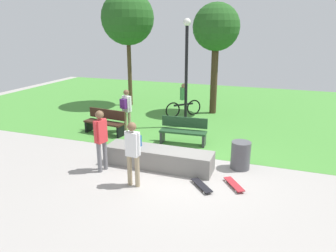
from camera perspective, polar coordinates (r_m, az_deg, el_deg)
name	(u,v)px	position (r m, az deg, el deg)	size (l,w,h in m)	color
ground_plane	(183,170)	(8.88, 2.83, -8.08)	(28.00, 28.00, 0.00)	#9E9993
grass_lawn	(227,108)	(15.86, 10.76, 3.17)	(26.60, 12.94, 0.01)	#478C38
concrete_ledge	(159,158)	(8.97, -1.68, -5.86)	(3.11, 0.75, 0.55)	gray
backpack_on_ledge	(136,142)	(9.00, -5.81, -2.87)	(0.28, 0.20, 0.32)	#1E4C8C
skater_performing_trick	(133,149)	(7.72, -6.48, -4.29)	(0.43, 0.22, 1.68)	tan
skater_watching	(101,136)	(8.67, -12.18, -1.81)	(0.27, 0.42, 1.74)	slate
skateboard_by_ledge	(202,185)	(7.99, 6.18, -10.73)	(0.68, 0.73, 0.08)	black
skateboard_spare	(234,184)	(8.17, 11.98, -10.37)	(0.62, 0.77, 0.08)	#A5262D
park_bench_by_oak	(183,130)	(10.71, 2.84, -0.78)	(1.63, 0.57, 0.91)	#1E4223
park_bench_near_path	(105,121)	(11.97, -11.44, 0.85)	(1.64, 0.66, 0.91)	#331E14
tree_broad_elm	(216,29)	(14.43, 8.82, 17.18)	(2.07, 2.07, 4.93)	#42301E
tree_tall_oak	(128,19)	(16.04, -7.38, 18.92)	(2.56, 2.56, 5.59)	#4C3823
lamp_post	(186,63)	(12.19, 3.39, 11.38)	(0.28, 0.28, 4.19)	black
trash_bin	(241,155)	(9.07, 13.14, -5.23)	(0.54, 0.54, 0.80)	#4C4C51
pedestrian_with_backpack	(126,107)	(11.95, -7.63, 3.49)	(0.41, 0.42, 1.64)	tan
cyclist_on_bicycle	(184,102)	(14.14, 2.86, 4.35)	(1.29, 1.36, 1.52)	black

